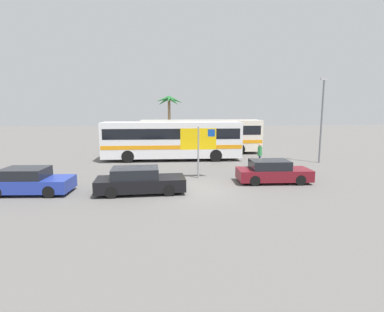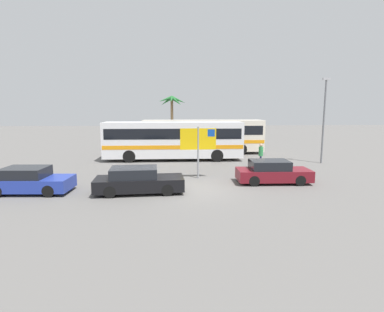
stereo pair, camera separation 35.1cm
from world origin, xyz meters
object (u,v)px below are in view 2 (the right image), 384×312
bus_rear_coach (203,135)px  car_maroon (272,172)px  car_blue (29,181)px  bus_front_coach (173,139)px  ferry_sign (199,141)px  pedestrian_by_bus (261,153)px  car_black (138,181)px

bus_rear_coach → car_maroon: bearing=-75.9°
bus_rear_coach → car_blue: size_ratio=2.74×
bus_front_coach → car_maroon: size_ratio=2.69×
ferry_sign → pedestrian_by_bus: 5.94m
ferry_sign → car_black: ferry_sign is taller
ferry_sign → car_maroon: size_ratio=0.76×
bus_front_coach → bus_rear_coach: (2.79, 3.67, 0.00)m
ferry_sign → car_maroon: 4.72m
bus_rear_coach → car_maroon: size_ratio=2.69×
car_black → ferry_sign: bearing=38.7°
car_maroon → bus_front_coach: bearing=126.1°
car_maroon → car_black: size_ratio=0.92×
car_blue → pedestrian_by_bus: (13.74, 6.08, 0.41)m
ferry_sign → bus_rear_coach: bearing=81.3°
ferry_sign → car_maroon: ferry_sign is taller
car_black → pedestrian_by_bus: (8.15, 6.39, 0.40)m
bus_rear_coach → ferry_sign: bearing=-96.4°
bus_front_coach → pedestrian_by_bus: size_ratio=6.47×
ferry_sign → bus_front_coach: bearing=100.8°
car_maroon → ferry_sign: bearing=162.8°
car_maroon → car_blue: bearing=-172.6°
bus_front_coach → ferry_sign: ferry_sign is taller
ferry_sign → pedestrian_by_bus: (4.79, 3.27, -1.28)m
bus_rear_coach → ferry_sign: (-1.18, -10.58, 0.54)m
bus_front_coach → car_black: 10.24m
bus_rear_coach → bus_front_coach: bearing=-127.2°
bus_rear_coach → pedestrian_by_bus: 8.18m
car_maroon → car_black: 7.74m
bus_rear_coach → car_maroon: bus_rear_coach is taller
car_blue → ferry_sign: bearing=20.2°
bus_front_coach → car_maroon: bearing=-55.1°
ferry_sign → pedestrian_by_bus: size_ratio=1.82×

